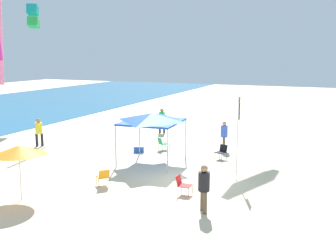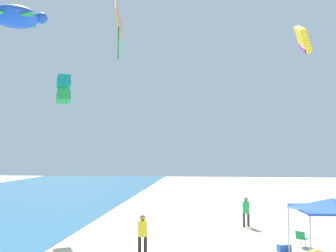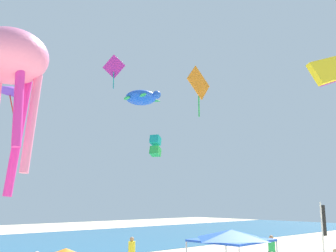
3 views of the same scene
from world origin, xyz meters
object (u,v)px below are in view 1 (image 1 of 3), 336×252
Objects in this scene: banner_flag at (238,130)px; folding_chair_left_of_tent at (103,176)px; canopy_tent at (152,118)px; cooler_box at (139,149)px; person_kite_handler at (224,133)px; folding_chair_near_cooler at (162,143)px; kite_box_teal at (33,16)px; folding_chair_facing_ocean at (222,151)px; beach_umbrella at (19,150)px; person_far_stroller at (204,185)px; person_by_tent at (162,118)px; person_watching_sky at (39,130)px; folding_chair_right_of_tent at (182,184)px.

folding_chair_left_of_tent is at bearing 121.90° from banner_flag.
cooler_box is at bearing 45.41° from canopy_tent.
person_kite_handler is (5.46, 2.10, -1.37)m from banner_flag.
folding_chair_near_cooler is 18.24m from kite_box_teal.
cooler_box is at bearing 103.91° from person_kite_handler.
banner_flag is (-3.91, -5.71, 2.00)m from folding_chair_near_cooler.
person_kite_handler is at bearing 121.35° from folding_chair_facing_ocean.
beach_umbrella is 1.26× the size of person_far_stroller.
person_by_tent is 1.01× the size of person_far_stroller.
banner_flag is at bearing -176.52° from folding_chair_near_cooler.
cooler_box is at bearing -154.73° from folding_chair_facing_ocean.
banner_flag reaches higher than beach_umbrella.
folding_chair_left_of_tent is 7.71m from folding_chair_facing_ocean.
banner_flag is at bearing -51.58° from beach_umbrella.
folding_chair_near_cooler is at bearing 55.63° from banner_flag.
banner_flag is 1.99× the size of kite_box_teal.
banner_flag reaches higher than person_by_tent.
canopy_tent is 1.78× the size of person_by_tent.
person_kite_handler reaches higher than folding_chair_facing_ocean.
canopy_tent reaches higher than folding_chair_left_of_tent.
folding_chair_near_cooler is at bearing -48.91° from kite_box_teal.
person_far_stroller is at bearing -62.69° from kite_box_teal.
person_far_stroller is at bearing 92.96° from person_by_tent.
person_kite_handler is (3.84, -11.53, -0.00)m from person_watching_sky.
person_far_stroller is (-4.43, 0.24, -1.36)m from banner_flag.
folding_chair_left_of_tent is at bearing -99.76° from folding_chair_facing_ocean.
person_kite_handler is at bearing -60.84° from cooler_box.
cooler_box is (6.20, 1.39, -0.27)m from folding_chair_left_of_tent.
folding_chair_facing_ocean is at bearing 144.21° from person_watching_sky.
beach_umbrella is 2.91× the size of folding_chair_near_cooler.
folding_chair_facing_ocean is 4.23m from banner_flag.
cooler_box is 6.33m from person_by_tent.
folding_chair_left_of_tent is 1.00× the size of folding_chair_facing_ocean.
beach_umbrella is 2.91× the size of folding_chair_left_of_tent.
folding_chair_near_cooler is 5.60m from person_by_tent.
folding_chair_left_of_tent and folding_chair_facing_ocean have the same top height.
banner_flag reaches higher than canopy_tent.
banner_flag reaches higher than folding_chair_near_cooler.
canopy_tent reaches higher than folding_chair_near_cooler.
person_watching_sky is (0.54, 8.57, -1.43)m from canopy_tent.
person_far_stroller is (-6.05, -13.39, 0.01)m from person_watching_sky.
person_far_stroller reaches higher than person_kite_handler.
folding_chair_right_of_tent is at bearing 9.73° from person_far_stroller.
kite_box_teal is (6.17, 18.98, 8.86)m from folding_chair_facing_ocean.
person_kite_handler is (8.40, 0.41, 0.62)m from folding_chair_right_of_tent.
person_watching_sky reaches higher than cooler_box.
person_by_tent is at bearing 1.11° from beach_umbrella.
folding_chair_right_of_tent is 0.43× the size of person_by_tent.
folding_chair_right_of_tent is 0.43× the size of person_far_stroller.
person_kite_handler is at bearing 154.43° from person_watching_sky.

